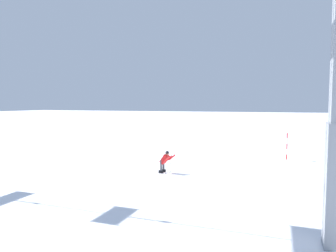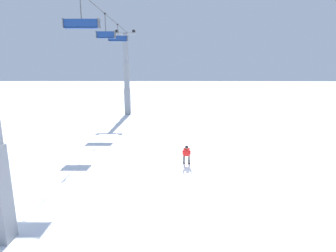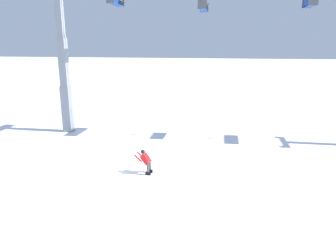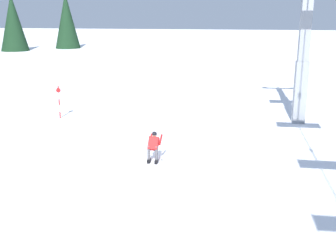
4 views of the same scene
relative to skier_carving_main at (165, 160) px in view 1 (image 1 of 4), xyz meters
name	(u,v)px [view 1 (image 1 of 4)]	position (x,y,z in m)	size (l,w,h in m)	color
ground_plane	(186,171)	(-1.03, -0.93, -0.75)	(260.00, 260.00, 0.00)	white
skier_carving_main	(165,160)	(0.00, 0.00, 0.00)	(1.63, 0.73, 1.45)	white
trail_marker_pole	(287,145)	(-6.83, -7.10, 0.32)	(0.07, 0.28, 1.97)	red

